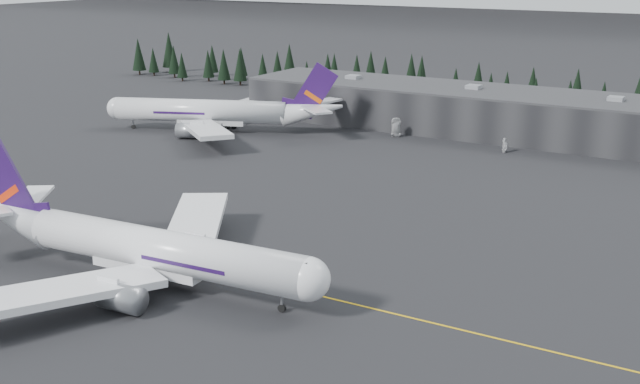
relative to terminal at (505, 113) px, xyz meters
The scene contains 8 objects.
ground 125.16m from the terminal, 90.00° to the right, with size 1400.00×1400.00×0.00m, color black.
taxiline 127.16m from the terminal, 90.00° to the right, with size 400.00×0.40×0.02m, color gold.
terminal is the anchor object (origin of this frame).
treeline 37.02m from the terminal, 90.00° to the left, with size 360.00×20.00×15.00m, color black.
jet_main 137.29m from the terminal, 96.43° to the right, with size 69.59×64.09×20.45m.
jet_parked 82.66m from the terminal, 152.05° to the right, with size 69.04×61.53×21.09m.
gse_vehicle_a 32.41m from the terminal, 143.77° to the right, with size 2.60×5.64×1.57m, color #BDBEC0.
gse_vehicle_b 23.58m from the terminal, 71.27° to the right, with size 1.62×4.02×1.37m, color silver.
Camera 1 is at (70.39, -98.68, 49.37)m, focal length 45.00 mm.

